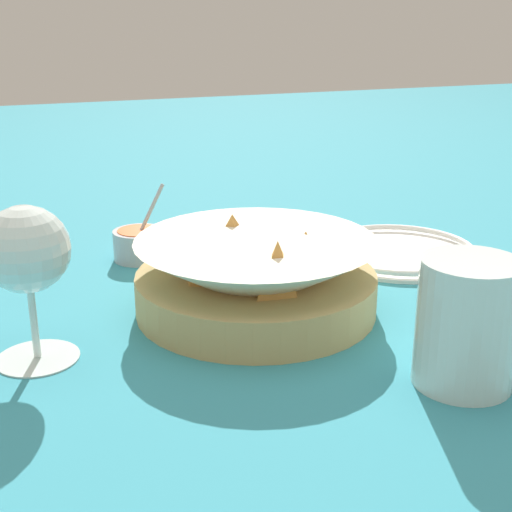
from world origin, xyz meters
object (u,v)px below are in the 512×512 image
at_px(food_basket, 256,279).
at_px(wine_glass, 26,255).
at_px(side_plate, 398,251).
at_px(sauce_cup, 140,243).
at_px(beer_mug, 468,327).

relative_size(food_basket, wine_glass, 1.75).
bearing_deg(food_basket, wine_glass, -172.08).
height_order(food_basket, wine_glass, wine_glass).
bearing_deg(side_plate, food_basket, -157.56).
height_order(sauce_cup, side_plate, sauce_cup).
xyz_separation_m(sauce_cup, wine_glass, (-0.16, -0.25, 0.08)).
distance_m(food_basket, sauce_cup, 0.23).
relative_size(food_basket, side_plate, 1.23).
relative_size(food_basket, beer_mug, 2.00).
bearing_deg(side_plate, beer_mug, -112.57).
bearing_deg(beer_mug, sauce_cup, 114.32).
relative_size(wine_glass, side_plate, 0.70).
bearing_deg(food_basket, beer_mug, -62.37).
distance_m(sauce_cup, wine_glass, 0.31).
bearing_deg(beer_mug, wine_glass, 152.21).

